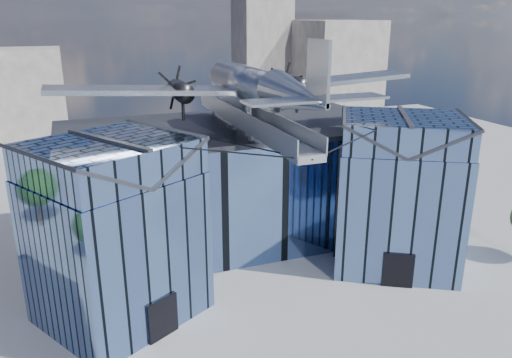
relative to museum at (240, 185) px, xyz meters
name	(u,v)px	position (x,y,z in m)	size (l,w,h in m)	color
ground_plane	(265,278)	(0.00, -5.82, -5.54)	(120.00, 120.00, 0.00)	gray
museum	(240,185)	(0.00, 0.00, 0.00)	(32.88, 24.50, 17.60)	#4E6BA0
bg_towers	(159,73)	(1.45, 44.67, 4.47)	(77.00, 24.50, 26.00)	gray
tree_side_e	(425,181)	(19.90, 1.46, -2.44)	(3.21, 3.21, 4.58)	#342414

